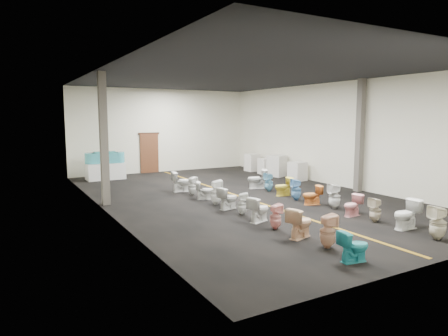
{
  "coord_description": "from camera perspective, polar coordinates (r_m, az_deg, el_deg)",
  "views": [
    {
      "loc": [
        -7.84,
        -12.74,
        2.99
      ],
      "look_at": [
        -0.08,
        1.0,
        0.97
      ],
      "focal_mm": 32.0,
      "sensor_mm": 36.0,
      "label": 1
    }
  ],
  "objects": [
    {
      "name": "toilet_left_1",
      "position": [
        9.55,
        14.6,
        -8.72
      ],
      "size": [
        0.43,
        0.42,
        0.8
      ],
      "primitive_type": "imported",
      "rotation": [
        0.0,
        0.0,
        1.38
      ],
      "color": "#DAA788",
      "rests_on": "floor"
    },
    {
      "name": "toilet_left_5",
      "position": [
        12.33,
        2.64,
        -5.11
      ],
      "size": [
        0.42,
        0.42,
        0.69
      ],
      "primitive_type": "imported",
      "rotation": [
        0.0,
        0.0,
        1.14
      ],
      "color": "white",
      "rests_on": "floor"
    },
    {
      "name": "ceiling",
      "position": [
        15.03,
        2.2,
        13.04
      ],
      "size": [
        16.0,
        16.0,
        0.0
      ],
      "primitive_type": "plane",
      "rotation": [
        3.14,
        0.0,
        0.0
      ],
      "color": "black",
      "rests_on": "ground"
    },
    {
      "name": "toilet_right_7",
      "position": [
        15.43,
        8.49,
        -2.65
      ],
      "size": [
        0.74,
        0.49,
        0.7
      ],
      "primitive_type": "imported",
      "rotation": [
        0.0,
        0.0,
        -1.71
      ],
      "color": "yellow",
      "rests_on": "floor"
    },
    {
      "name": "toilet_right_8",
      "position": [
        16.22,
        6.42,
        -2.02
      ],
      "size": [
        0.36,
        0.35,
        0.77
      ],
      "primitive_type": "imported",
      "rotation": [
        0.0,
        0.0,
        -1.59
      ],
      "color": "#77B8D6",
      "rests_on": "floor"
    },
    {
      "name": "toilet_left_3",
      "position": [
        10.84,
        7.37,
        -6.9
      ],
      "size": [
        0.33,
        0.33,
        0.69
      ],
      "primitive_type": "imported",
      "rotation": [
        0.0,
        0.0,
        1.52
      ],
      "color": "pink",
      "rests_on": "floor"
    },
    {
      "name": "back_door",
      "position": [
        21.93,
        -10.62,
        2.08
      ],
      "size": [
        1.0,
        0.1,
        2.1
      ],
      "primitive_type": "cube",
      "color": "#562D19",
      "rests_on": "floor"
    },
    {
      "name": "toilet_right_9",
      "position": [
        16.85,
        4.76,
        -1.56
      ],
      "size": [
        0.91,
        0.73,
        0.82
      ],
      "primitive_type": "imported",
      "rotation": [
        0.0,
        0.0,
        -1.96
      ],
      "color": "silver",
      "rests_on": "floor"
    },
    {
      "name": "display_table",
      "position": [
        20.1,
        -16.58,
        -0.45
      ],
      "size": [
        1.79,
        0.93,
        0.79
      ],
      "primitive_type": "cube",
      "rotation": [
        0.0,
        0.0,
        0.03
      ],
      "color": "white",
      "rests_on": "floor"
    },
    {
      "name": "wall_front",
      "position": [
        9.19,
        29.31,
        1.73
      ],
      "size": [
        10.0,
        0.0,
        10.0
      ],
      "primitive_type": "plane",
      "rotation": [
        -1.57,
        0.0,
        0.0
      ],
      "color": "beige",
      "rests_on": "ground"
    },
    {
      "name": "aisle_stripe",
      "position": [
        15.25,
        2.12,
        -4.02
      ],
      "size": [
        0.12,
        15.6,
        0.01
      ],
      "primitive_type": "cube",
      "color": "#825C12",
      "rests_on": "floor"
    },
    {
      "name": "appliance_crate_d",
      "position": [
        22.3,
        4.05,
        0.79
      ],
      "size": [
        0.72,
        0.72,
        0.96
      ],
      "primitive_type": "cube",
      "rotation": [
        0.0,
        0.0,
        0.07
      ],
      "color": "silver",
      "rests_on": "floor"
    },
    {
      "name": "floor",
      "position": [
        15.25,
        2.12,
        -4.03
      ],
      "size": [
        16.0,
        16.0,
        0.0
      ],
      "primitive_type": "plane",
      "color": "black",
      "rests_on": "ground"
    },
    {
      "name": "toilet_right_1",
      "position": [
        11.81,
        24.62,
        -6.05
      ],
      "size": [
        0.8,
        0.47,
        0.8
      ],
      "primitive_type": "imported",
      "rotation": [
        0.0,
        0.0,
        -1.59
      ],
      "color": "white",
      "rests_on": "floor"
    },
    {
      "name": "toilet_left_7",
      "position": [
        13.75,
        -1.15,
        -3.46
      ],
      "size": [
        0.47,
        0.46,
        0.86
      ],
      "primitive_type": "imported",
      "rotation": [
        0.0,
        0.0,
        1.36
      ],
      "color": "white",
      "rests_on": "floor"
    },
    {
      "name": "toilet_right_6",
      "position": [
        14.67,
        10.28,
        -3.04
      ],
      "size": [
        0.44,
        0.44,
        0.78
      ],
      "primitive_type": "imported",
      "rotation": [
        0.0,
        0.0,
        -1.85
      ],
      "color": "#67A3D5",
      "rests_on": "floor"
    },
    {
      "name": "toilet_right_2",
      "position": [
        12.25,
        20.8,
        -5.62
      ],
      "size": [
        0.33,
        0.33,
        0.71
      ],
      "primitive_type": "imported",
      "rotation": [
        0.0,
        0.0,
        -1.58
      ],
      "color": "beige",
      "rests_on": "floor"
    },
    {
      "name": "wall_right",
      "position": [
        18.1,
        15.82,
        4.66
      ],
      "size": [
        0.0,
        16.0,
        16.0
      ],
      "primitive_type": "plane",
      "rotation": [
        1.57,
        0.0,
        -1.57
      ],
      "color": "beige",
      "rests_on": "ground"
    },
    {
      "name": "toilet_right_5",
      "position": [
        14.03,
        12.48,
        -3.8
      ],
      "size": [
        0.74,
        0.55,
        0.67
      ],
      "primitive_type": "imported",
      "rotation": [
        0.0,
        0.0,
        -1.87
      ],
      "color": "orange",
      "rests_on": "floor"
    },
    {
      "name": "toilet_left_6",
      "position": [
        13.06,
        0.59,
        -4.32
      ],
      "size": [
        0.79,
        0.57,
        0.73
      ],
      "primitive_type": "imported",
      "rotation": [
        0.0,
        0.0,
        1.82
      ],
      "color": "silver",
      "rests_on": "floor"
    },
    {
      "name": "toilet_left_9",
      "position": [
        15.39,
        -4.56,
        -2.59
      ],
      "size": [
        0.4,
        0.39,
        0.72
      ],
      "primitive_type": "imported",
      "rotation": [
        0.0,
        0.0,
        1.81
      ],
      "color": "silver",
      "rests_on": "floor"
    },
    {
      "name": "wall_left",
      "position": [
        13.07,
        -16.9,
        3.72
      ],
      "size": [
        0.0,
        16.0,
        16.0
      ],
      "primitive_type": "plane",
      "rotation": [
        1.57,
        0.0,
        1.57
      ],
      "color": "beige",
      "rests_on": "ground"
    },
    {
      "name": "wall_back",
      "position": [
        22.18,
        -8.78,
        5.28
      ],
      "size": [
        10.0,
        0.0,
        10.0
      ],
      "primitive_type": "plane",
      "rotation": [
        1.57,
        0.0,
        0.0
      ],
      "color": "beige",
      "rests_on": "ground"
    },
    {
      "name": "column_left",
      "position": [
        14.1,
        -16.8,
        3.96
      ],
      "size": [
        0.25,
        0.25,
        4.5
      ],
      "primitive_type": "cube",
      "color": "#59544C",
      "rests_on": "floor"
    },
    {
      "name": "bathtub",
      "position": [
        20.03,
        -16.65,
        1.47
      ],
      "size": [
        1.86,
        0.76,
        0.55
      ],
      "rotation": [
        0.0,
        0.0,
        -0.08
      ],
      "color": "teal",
      "rests_on": "display_table"
    },
    {
      "name": "appliance_crate_c",
      "position": [
        21.19,
        6.1,
        0.25
      ],
      "size": [
        0.8,
        0.8,
        0.82
      ],
      "primitive_type": "cube",
      "rotation": [
        0.0,
        0.0,
        -0.1
      ],
      "color": "silver",
      "rests_on": "floor"
    },
    {
      "name": "toilet_right_4",
      "position": [
        13.56,
        15.52,
        -3.91
      ],
      "size": [
        0.46,
        0.46,
        0.84
      ],
      "primitive_type": "imported",
      "rotation": [
        0.0,
        0.0,
        -1.81
      ],
      "color": "silver",
      "rests_on": "floor"
    },
    {
      "name": "toilet_left_8",
      "position": [
        14.63,
        -2.74,
        -3.2
      ],
      "size": [
        0.74,
        0.58,
        0.66
      ],
      "primitive_type": "imported",
      "rotation": [
        0.0,
        0.0,
        1.2
      ],
      "color": "white",
      "rests_on": "floor"
    },
    {
      "name": "toilet_left_0",
      "position": [
        8.84,
        18.07,
        -10.57
      ],
      "size": [
        0.7,
        0.47,
        0.67
      ],
      "primitive_type": "imported",
      "rotation": [
        0.0,
        0.0,
        1.42
      ],
      "color": "teal",
      "rests_on": "floor"
    },
    {
      "name": "toilet_left_2",
      "position": [
        10.18,
        10.81,
        -7.67
      ],
      "size": [
        0.85,
        0.64,
        0.78
      ],
      "primitive_type": "imported",
      "rotation": [
        0.0,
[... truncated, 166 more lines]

